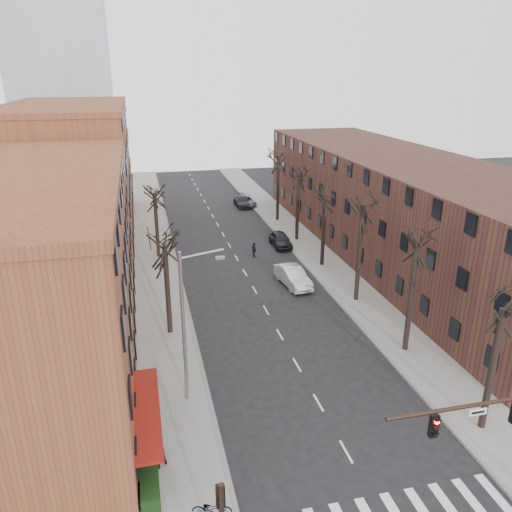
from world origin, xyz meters
TOP-DOWN VIEW (x-y plane):
  - sidewalk_left at (-8.00, 35.00)m, footprint 4.00×90.00m
  - sidewalk_right at (8.00, 35.00)m, footprint 4.00×90.00m
  - building_left_near at (-16.00, 15.00)m, footprint 12.00×26.00m
  - building_left_far at (-16.00, 44.00)m, footprint 12.00×28.00m
  - building_right at (16.00, 30.00)m, footprint 12.00×50.00m
  - office_tower at (-22.00, 95.00)m, footprint 18.00×18.00m
  - awning_left at (-9.40, 6.00)m, footprint 1.20×7.00m
  - hedge at (-9.50, 5.00)m, footprint 0.80×6.00m
  - tree_right_a at (7.60, 4.00)m, footprint 5.20×5.20m
  - tree_right_b at (7.60, 12.00)m, footprint 5.20×5.20m
  - tree_right_c at (7.60, 20.00)m, footprint 5.20×5.20m
  - tree_right_d at (7.60, 28.00)m, footprint 5.20×5.20m
  - tree_right_e at (7.60, 36.00)m, footprint 5.20×5.20m
  - tree_right_f at (7.60, 44.00)m, footprint 5.20×5.20m
  - tree_left_a at (-7.60, 18.00)m, footprint 5.20×5.20m
  - tree_left_b at (-7.60, 34.00)m, footprint 5.20×5.20m
  - streetlight at (-7.03, 10.00)m, footprint 2.45×0.22m
  - silver_sedan at (3.49, 24.23)m, footprint 2.34×5.13m
  - parked_car_near at (5.30, 34.49)m, footprint 1.84×4.48m
  - parked_car_mid at (4.78, 52.00)m, footprint 1.96×4.81m
  - parked_car_far at (5.30, 52.17)m, footprint 2.41×4.85m
  - pedestrian_b at (-9.10, 5.05)m, footprint 1.19×1.14m
  - pedestrian_crossing at (1.79, 31.90)m, footprint 0.56×0.95m
  - bicycle at (-7.04, 1.60)m, footprint 1.78×0.96m

SIDE VIEW (x-z plane):
  - awning_left at x=-9.40m, z-range -0.07..0.07m
  - tree_right_a at x=7.60m, z-range -5.00..5.00m
  - tree_right_b at x=7.60m, z-range -5.40..5.40m
  - tree_right_c at x=7.60m, z-range -5.80..5.80m
  - tree_right_d at x=7.60m, z-range -5.00..5.00m
  - tree_right_e at x=7.60m, z-range -5.40..5.40m
  - tree_right_f at x=7.60m, z-range -5.80..5.80m
  - tree_left_a at x=-7.60m, z-range -4.75..4.75m
  - tree_left_b at x=-7.60m, z-range -4.75..4.75m
  - sidewalk_left at x=-8.00m, z-range 0.00..0.15m
  - sidewalk_right at x=8.00m, z-range 0.00..0.15m
  - bicycle at x=-7.04m, z-range 0.15..1.04m
  - hedge at x=-9.50m, z-range 0.15..1.15m
  - parked_car_far at x=5.30m, z-range 0.00..1.32m
  - parked_car_mid at x=4.78m, z-range 0.00..1.39m
  - parked_car_near at x=5.30m, z-range 0.00..1.52m
  - pedestrian_crossing at x=1.79m, z-range 0.00..1.53m
  - silver_sedan at x=3.49m, z-range 0.00..1.63m
  - pedestrian_b at x=-9.10m, z-range 0.15..2.08m
  - building_right at x=16.00m, z-range 0.00..10.00m
  - streetlight at x=-7.03m, z-range 0.50..9.53m
  - building_left_near at x=-16.00m, z-range 0.00..12.00m
  - building_left_far at x=-16.00m, z-range 0.00..14.00m
  - office_tower at x=-22.00m, z-range 0.00..60.00m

